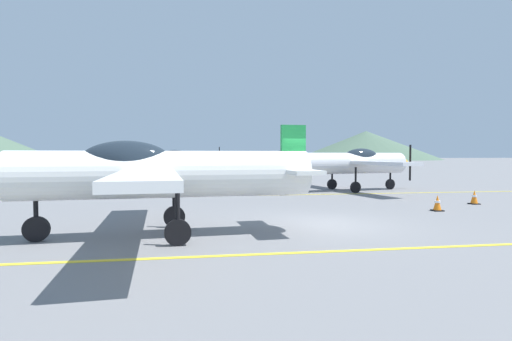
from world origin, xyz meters
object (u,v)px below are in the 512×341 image
at_px(airplane_far, 166,160).
at_px(traffic_cone_side, 474,197).
at_px(airplane_mid, 352,162).
at_px(traffic_cone_front, 437,203).
at_px(airplane_near, 154,173).

relative_size(airplane_far, traffic_cone_side, 16.21).
bearing_deg(airplane_mid, airplane_far, 139.81).
relative_size(airplane_mid, traffic_cone_front, 16.23).
bearing_deg(traffic_cone_front, airplane_near, -162.73).
height_order(airplane_far, traffic_cone_side, airplane_far).
relative_size(airplane_near, airplane_far, 1.00).
bearing_deg(traffic_cone_side, airplane_near, -159.67).
bearing_deg(airplane_near, traffic_cone_front, 17.27).
xyz_separation_m(airplane_mid, airplane_far, (-10.87, 9.18, 0.00)).
relative_size(airplane_near, airplane_mid, 1.00).
bearing_deg(airplane_near, airplane_mid, 48.78).
xyz_separation_m(traffic_cone_front, traffic_cone_side, (2.73, 1.60, 0.00)).
xyz_separation_m(airplane_mid, traffic_cone_front, (-0.11, -8.29, -1.33)).
distance_m(airplane_mid, airplane_far, 14.23).
height_order(airplane_far, traffic_cone_front, airplane_far).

